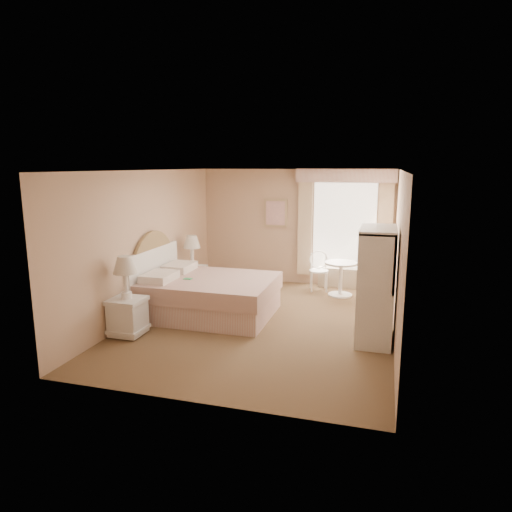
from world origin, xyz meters
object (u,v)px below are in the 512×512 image
(nightstand_near, at_px, (127,306))
(cafe_chair, at_px, (319,267))
(nightstand_far, at_px, (193,272))
(armoire, at_px, (376,294))
(bed, at_px, (203,294))
(round_table, at_px, (341,273))

(nightstand_near, relative_size, cafe_chair, 1.48)
(nightstand_far, bearing_deg, armoire, -23.41)
(bed, bearing_deg, round_table, 40.23)
(round_table, bearing_deg, nightstand_near, -133.13)
(round_table, bearing_deg, bed, -139.77)
(armoire, bearing_deg, round_table, 108.00)
(cafe_chair, distance_m, armoire, 2.85)
(nightstand_near, bearing_deg, round_table, 46.87)
(round_table, bearing_deg, cafe_chair, 147.17)
(cafe_chair, bearing_deg, round_table, -45.74)
(nightstand_far, relative_size, cafe_chair, 1.43)
(nightstand_far, bearing_deg, round_table, 12.85)
(bed, distance_m, nightstand_near, 1.46)
(nightstand_near, distance_m, round_table, 4.27)
(nightstand_near, bearing_deg, cafe_chair, 54.72)
(nightstand_near, xyz_separation_m, nightstand_far, (0.00, 2.45, -0.02))
(nightstand_near, relative_size, armoire, 0.72)
(nightstand_near, relative_size, round_table, 1.79)
(nightstand_near, xyz_separation_m, round_table, (2.92, 3.12, -0.01))
(round_table, xyz_separation_m, cafe_chair, (-0.49, 0.32, 0.02))
(nightstand_far, relative_size, armoire, 0.69)
(nightstand_far, bearing_deg, cafe_chair, 22.01)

